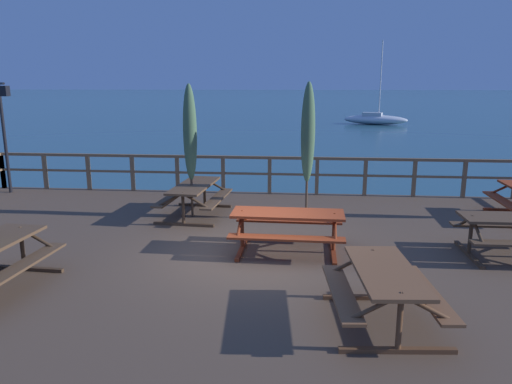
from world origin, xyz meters
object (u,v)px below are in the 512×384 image
(picnic_table_front_left, at_px, (194,193))
(patio_umbrella_tall_front, at_px, (308,133))
(patio_umbrella_tall_back_right, at_px, (190,133))
(sailboat_distant, at_px, (375,119))
(picnic_table_back_right, at_px, (288,223))
(picnic_table_mid_right, at_px, (385,284))
(lamp_post_hooked, at_px, (4,120))

(picnic_table_front_left, relative_size, patio_umbrella_tall_front, 0.70)
(picnic_table_front_left, relative_size, patio_umbrella_tall_back_right, 0.71)
(patio_umbrella_tall_back_right, distance_m, sailboat_distant, 37.29)
(picnic_table_back_right, height_order, picnic_table_mid_right, same)
(picnic_table_back_right, distance_m, lamp_post_hooked, 9.23)
(picnic_table_back_right, bearing_deg, sailboat_distant, 79.23)
(lamp_post_hooked, bearing_deg, sailboat_distant, 65.73)
(patio_umbrella_tall_back_right, relative_size, lamp_post_hooked, 0.98)
(lamp_post_hooked, distance_m, sailboat_distant, 37.45)
(patio_umbrella_tall_front, bearing_deg, sailboat_distant, 79.15)
(picnic_table_back_right, relative_size, picnic_table_mid_right, 1.11)
(picnic_table_mid_right, relative_size, sailboat_distant, 0.25)
(picnic_table_mid_right, bearing_deg, picnic_table_front_left, 126.03)
(picnic_table_front_left, relative_size, picnic_table_mid_right, 1.16)
(picnic_table_mid_right, bearing_deg, sailboat_distant, 81.76)
(picnic_table_back_right, xyz_separation_m, lamp_post_hooked, (-8.09, 4.15, 1.55))
(picnic_table_mid_right, height_order, patio_umbrella_tall_back_right, patio_umbrella_tall_back_right)
(picnic_table_front_left, bearing_deg, picnic_table_mid_right, -53.97)
(picnic_table_back_right, distance_m, patio_umbrella_tall_back_right, 3.57)
(picnic_table_back_right, bearing_deg, picnic_table_mid_right, -63.41)
(lamp_post_hooked, bearing_deg, picnic_table_back_right, -27.15)
(sailboat_distant, bearing_deg, patio_umbrella_tall_front, -100.85)
(patio_umbrella_tall_back_right, bearing_deg, picnic_table_back_right, -43.98)
(sailboat_distant, bearing_deg, patio_umbrella_tall_back_right, -104.98)
(picnic_table_back_right, xyz_separation_m, picnic_table_mid_right, (1.35, -2.69, -0.01))
(picnic_table_front_left, height_order, patio_umbrella_tall_front, patio_umbrella_tall_front)
(picnic_table_back_right, distance_m, patio_umbrella_tall_front, 2.70)
(lamp_post_hooked, xyz_separation_m, sailboat_distant, (15.36, 34.08, -2.30))
(patio_umbrella_tall_back_right, bearing_deg, picnic_table_front_left, 48.25)
(patio_umbrella_tall_front, height_order, patio_umbrella_tall_back_right, patio_umbrella_tall_front)
(picnic_table_mid_right, relative_size, patio_umbrella_tall_front, 0.60)
(lamp_post_hooked, bearing_deg, picnic_table_mid_right, -35.93)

